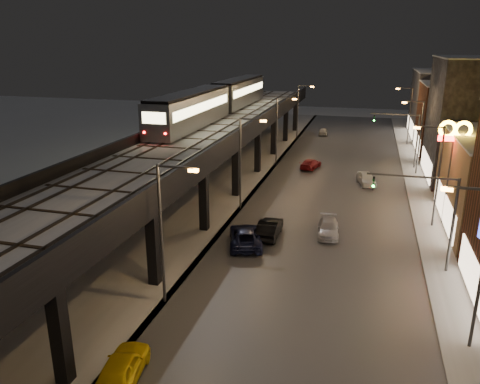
# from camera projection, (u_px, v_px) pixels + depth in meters

# --- Properties ---
(road_surface) EXTENTS (17.00, 120.00, 0.06)m
(road_surface) POSITION_uv_depth(u_px,v_px,m) (328.00, 203.00, 47.70)
(road_surface) COLOR #46474D
(road_surface) RESTS_ON ground
(sidewalk_right) EXTENTS (4.00, 120.00, 0.14)m
(sidewalk_right) POSITION_uv_depth(u_px,v_px,m) (433.00, 212.00, 45.15)
(sidewalk_right) COLOR #9FA1A8
(sidewalk_right) RESTS_ON ground
(under_viaduct_pavement) EXTENTS (11.00, 120.00, 0.06)m
(under_viaduct_pavement) POSITION_uv_depth(u_px,v_px,m) (203.00, 192.00, 51.12)
(under_viaduct_pavement) COLOR #9FA1A8
(under_viaduct_pavement) RESTS_ON ground
(elevated_viaduct) EXTENTS (9.00, 100.00, 6.30)m
(elevated_viaduct) POSITION_uv_depth(u_px,v_px,m) (191.00, 148.00, 46.51)
(elevated_viaduct) COLOR black
(elevated_viaduct) RESTS_ON ground
(viaduct_trackbed) EXTENTS (8.40, 100.00, 0.32)m
(viaduct_trackbed) POSITION_uv_depth(u_px,v_px,m) (191.00, 140.00, 46.40)
(viaduct_trackbed) COLOR #B2B7C1
(viaduct_trackbed) RESTS_ON elevated_viaduct
(viaduct_parapet_streetside) EXTENTS (0.30, 100.00, 1.10)m
(viaduct_parapet_streetside) POSITION_uv_depth(u_px,v_px,m) (234.00, 138.00, 45.18)
(viaduct_parapet_streetside) COLOR black
(viaduct_parapet_streetside) RESTS_ON elevated_viaduct
(viaduct_parapet_far) EXTENTS (0.30, 100.00, 1.10)m
(viaduct_parapet_far) POSITION_uv_depth(u_px,v_px,m) (151.00, 133.00, 47.38)
(viaduct_parapet_far) COLOR black
(viaduct_parapet_far) RESTS_ON elevated_viaduct
(building_e) EXTENTS (12.20, 12.20, 10.16)m
(building_e) POSITION_uv_depth(u_px,v_px,m) (464.00, 120.00, 66.77)
(building_e) COLOR #4A2012
(building_e) RESTS_ON ground
(building_f) EXTENTS (12.20, 16.20, 11.16)m
(building_f) POSITION_uv_depth(u_px,v_px,m) (450.00, 105.00, 79.46)
(building_f) COLOR #323237
(building_f) RESTS_ON ground
(streetlight_left_1) EXTENTS (2.57, 0.28, 9.00)m
(streetlight_left_1) POSITION_uv_depth(u_px,v_px,m) (165.00, 225.00, 27.92)
(streetlight_left_1) COLOR #38383A
(streetlight_left_1) RESTS_ON ground
(streetlight_right_1) EXTENTS (2.56, 0.28, 9.00)m
(streetlight_right_1) POSITION_uv_depth(u_px,v_px,m) (478.00, 259.00, 23.58)
(streetlight_right_1) COLOR #38383A
(streetlight_right_1) RESTS_ON ground
(streetlight_left_2) EXTENTS (2.57, 0.28, 9.00)m
(streetlight_left_2) POSITION_uv_depth(u_px,v_px,m) (243.00, 157.00, 44.44)
(streetlight_left_2) COLOR #38383A
(streetlight_left_2) RESTS_ON ground
(streetlight_right_2) EXTENTS (2.56, 0.28, 9.00)m
(streetlight_right_2) POSITION_uv_depth(u_px,v_px,m) (436.00, 170.00, 40.10)
(streetlight_right_2) COLOR #38383A
(streetlight_right_2) RESTS_ON ground
(streetlight_left_3) EXTENTS (2.57, 0.28, 9.00)m
(streetlight_left_3) POSITION_uv_depth(u_px,v_px,m) (279.00, 126.00, 60.97)
(streetlight_left_3) COLOR #38383A
(streetlight_left_3) RESTS_ON ground
(streetlight_right_3) EXTENTS (2.56, 0.28, 9.00)m
(streetlight_right_3) POSITION_uv_depth(u_px,v_px,m) (418.00, 133.00, 56.62)
(streetlight_right_3) COLOR #38383A
(streetlight_right_3) RESTS_ON ground
(streetlight_left_4) EXTENTS (2.57, 0.28, 9.00)m
(streetlight_left_4) POSITION_uv_depth(u_px,v_px,m) (299.00, 108.00, 77.49)
(streetlight_left_4) COLOR #38383A
(streetlight_left_4) RESTS_ON ground
(streetlight_right_4) EXTENTS (2.56, 0.28, 9.00)m
(streetlight_right_4) POSITION_uv_depth(u_px,v_px,m) (408.00, 112.00, 73.15)
(streetlight_right_4) COLOR #38383A
(streetlight_right_4) RESTS_ON ground
(traffic_light_rig_a) EXTENTS (6.10, 0.34, 7.00)m
(traffic_light_rig_a) POSITION_uv_depth(u_px,v_px,m) (436.00, 212.00, 32.29)
(traffic_light_rig_a) COLOR #38383A
(traffic_light_rig_a) RESTS_ON ground
(traffic_light_rig_b) EXTENTS (6.10, 0.34, 7.00)m
(traffic_light_rig_b) POSITION_uv_depth(u_px,v_px,m) (408.00, 134.00, 59.83)
(traffic_light_rig_b) COLOR #38383A
(traffic_light_rig_b) RESTS_ON ground
(subway_train) EXTENTS (3.21, 39.50, 3.84)m
(subway_train) POSITION_uv_depth(u_px,v_px,m) (219.00, 99.00, 61.67)
(subway_train) COLOR gray
(subway_train) RESTS_ON viaduct_trackbed
(car_taxi) EXTENTS (2.42, 4.62, 1.50)m
(car_taxi) POSITION_uv_depth(u_px,v_px,m) (122.00, 369.00, 22.36)
(car_taxi) COLOR #E2BA09
(car_taxi) RESTS_ON ground
(car_near_white) EXTENTS (1.69, 4.68, 1.53)m
(car_near_white) POSITION_uv_depth(u_px,v_px,m) (269.00, 229.00, 39.16)
(car_near_white) COLOR black
(car_near_white) RESTS_ON ground
(car_mid_silver) EXTENTS (3.94, 5.91, 1.51)m
(car_mid_silver) POSITION_uv_depth(u_px,v_px,m) (245.00, 237.00, 37.57)
(car_mid_silver) COLOR black
(car_mid_silver) RESTS_ON ground
(car_mid_dark) EXTENTS (2.69, 4.62, 1.26)m
(car_mid_dark) POSITION_uv_depth(u_px,v_px,m) (311.00, 164.00, 60.48)
(car_mid_dark) COLOR maroon
(car_mid_dark) RESTS_ON ground
(car_far_white) EXTENTS (1.71, 3.75, 1.25)m
(car_far_white) POSITION_uv_depth(u_px,v_px,m) (323.00, 132.00, 82.46)
(car_far_white) COLOR silver
(car_far_white) RESTS_ON ground
(car_onc_white) EXTENTS (2.10, 4.34, 1.22)m
(car_onc_white) POSITION_uv_depth(u_px,v_px,m) (328.00, 228.00, 39.63)
(car_onc_white) COLOR silver
(car_onc_white) RESTS_ON ground
(car_onc_red) EXTENTS (2.60, 4.44, 1.42)m
(car_onc_red) POSITION_uv_depth(u_px,v_px,m) (366.00, 179.00, 53.69)
(car_onc_red) COLOR white
(car_onc_red) RESTS_ON ground
(sign_mcdonalds) EXTENTS (2.79, 0.57, 9.36)m
(sign_mcdonalds) POSITION_uv_depth(u_px,v_px,m) (454.00, 142.00, 40.04)
(sign_mcdonalds) COLOR #38383A
(sign_mcdonalds) RESTS_ON ground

